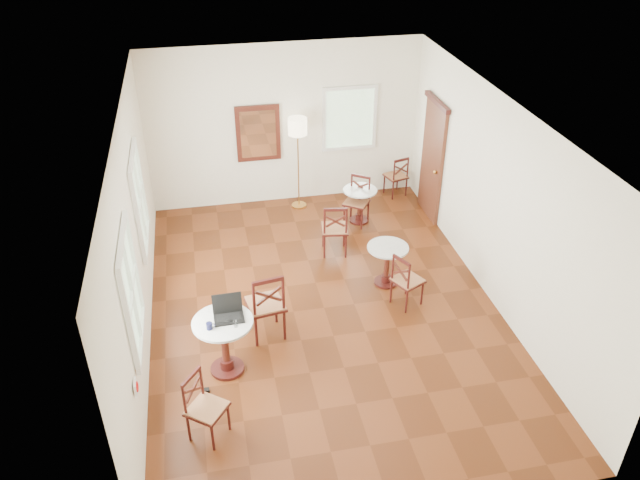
# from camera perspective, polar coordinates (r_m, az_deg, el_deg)

# --- Properties ---
(ground) EXTENTS (7.00, 7.00, 0.00)m
(ground) POSITION_cam_1_polar(r_m,az_deg,el_deg) (9.31, 0.37, -6.19)
(ground) COLOR #5B270F
(ground) RESTS_ON ground
(room_shell) EXTENTS (5.02, 7.02, 3.01)m
(room_shell) POSITION_cam_1_polar(r_m,az_deg,el_deg) (8.50, -0.36, 4.95)
(room_shell) COLOR white
(room_shell) RESTS_ON ground
(cafe_table_near) EXTENTS (0.76, 0.76, 0.81)m
(cafe_table_near) POSITION_cam_1_polar(r_m,az_deg,el_deg) (8.08, -8.69, -9.01)
(cafe_table_near) COLOR #3F130F
(cafe_table_near) RESTS_ON ground
(cafe_table_mid) EXTENTS (0.63, 0.63, 0.67)m
(cafe_table_mid) POSITION_cam_1_polar(r_m,az_deg,el_deg) (9.63, 6.12, -1.90)
(cafe_table_mid) COLOR #3F130F
(cafe_table_mid) RESTS_ON ground
(cafe_table_back) EXTENTS (0.61, 0.61, 0.64)m
(cafe_table_back) POSITION_cam_1_polar(r_m,az_deg,el_deg) (11.26, 3.63, 3.50)
(cafe_table_back) COLOR #3F130F
(cafe_table_back) RESTS_ON ground
(chair_near_a) EXTENTS (0.56, 0.56, 1.06)m
(chair_near_a) POSITION_cam_1_polar(r_m,az_deg,el_deg) (8.54, -4.94, -5.87)
(chair_near_a) COLOR #3F130F
(chair_near_a) RESTS_ON ground
(chair_near_b) EXTENTS (0.56, 0.56, 0.87)m
(chair_near_b) POSITION_cam_1_polar(r_m,az_deg,el_deg) (7.40, -10.41, -14.75)
(chair_near_b) COLOR #3F130F
(chair_near_b) RESTS_ON ground
(chair_mid_a) EXTENTS (0.49, 0.49, 0.93)m
(chair_mid_a) POSITION_cam_1_polar(r_m,az_deg,el_deg) (10.28, 1.34, 1.03)
(chair_mid_a) COLOR #3F130F
(chair_mid_a) RESTS_ON ground
(chair_mid_b) EXTENTS (0.53, 0.53, 0.86)m
(chair_mid_b) POSITION_cam_1_polar(r_m,az_deg,el_deg) (9.22, 7.88, -3.66)
(chair_mid_b) COLOR #3F130F
(chair_mid_b) RESTS_ON ground
(chair_back_a) EXTENTS (0.47, 0.47, 0.82)m
(chair_back_a) POSITION_cam_1_polar(r_m,az_deg,el_deg) (12.22, 6.98, 5.81)
(chair_back_a) COLOR #3F130F
(chair_back_a) RESTS_ON ground
(chair_back_b) EXTENTS (0.57, 0.57, 0.89)m
(chair_back_b) POSITION_cam_1_polar(r_m,az_deg,el_deg) (11.18, 3.40, 3.57)
(chair_back_b) COLOR #3F130F
(chair_back_b) RESTS_ON ground
(floor_lamp) EXTENTS (0.34, 0.34, 1.75)m
(floor_lamp) POSITION_cam_1_polar(r_m,az_deg,el_deg) (11.28, -2.05, 9.74)
(floor_lamp) COLOR #BF8C3F
(floor_lamp) RESTS_ON ground
(laptop) EXTENTS (0.38, 0.32, 0.27)m
(laptop) POSITION_cam_1_polar(r_m,az_deg,el_deg) (7.92, -8.36, -6.46)
(laptop) COLOR black
(laptop) RESTS_ON cafe_table_near
(mouse) EXTENTS (0.11, 0.09, 0.04)m
(mouse) POSITION_cam_1_polar(r_m,az_deg,el_deg) (7.85, -8.27, -7.31)
(mouse) COLOR black
(mouse) RESTS_ON cafe_table_near
(navy_mug) EXTENTS (0.11, 0.08, 0.09)m
(navy_mug) POSITION_cam_1_polar(r_m,az_deg,el_deg) (7.77, -10.02, -7.71)
(navy_mug) COLOR black
(navy_mug) RESTS_ON cafe_table_near
(water_glass) EXTENTS (0.06, 0.06, 0.09)m
(water_glass) POSITION_cam_1_polar(r_m,az_deg,el_deg) (7.76, -7.67, -7.55)
(water_glass) COLOR white
(water_glass) RESTS_ON cafe_table_near
(power_adapter) EXTENTS (0.10, 0.06, 0.04)m
(power_adapter) POSITION_cam_1_polar(r_m,az_deg,el_deg) (8.16, -10.40, -13.31)
(power_adapter) COLOR black
(power_adapter) RESTS_ON ground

